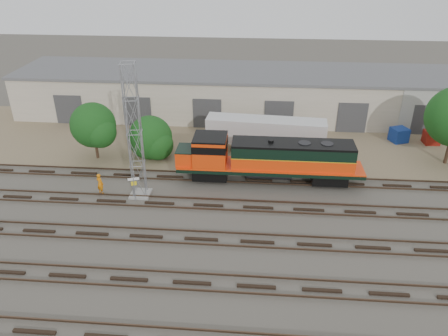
# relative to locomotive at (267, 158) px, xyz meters

# --- Properties ---
(ground) EXTENTS (140.00, 140.00, 0.00)m
(ground) POSITION_rel_locomotive_xyz_m (-0.59, -6.00, -2.24)
(ground) COLOR #47423A
(ground) RESTS_ON ground
(dirt_strip) EXTENTS (80.00, 16.00, 0.02)m
(dirt_strip) POSITION_rel_locomotive_xyz_m (-0.59, 9.00, -2.23)
(dirt_strip) COLOR #726047
(dirt_strip) RESTS_ON ground
(tracks) EXTENTS (80.00, 20.40, 0.28)m
(tracks) POSITION_rel_locomotive_xyz_m (-0.59, -9.00, -2.16)
(tracks) COLOR black
(tracks) RESTS_ON ground
(warehouse) EXTENTS (58.40, 10.40, 5.30)m
(warehouse) POSITION_rel_locomotive_xyz_m (-0.55, 16.98, 0.41)
(warehouse) COLOR beige
(warehouse) RESTS_ON ground
(locomotive) EXTENTS (16.12, 2.83, 3.88)m
(locomotive) POSITION_rel_locomotive_xyz_m (0.00, 0.00, 0.00)
(locomotive) COLOR black
(locomotive) RESTS_ON tracks
(signal_tower) EXTENTS (1.64, 1.64, 11.15)m
(signal_tower) POSITION_rel_locomotive_xyz_m (-10.47, -3.24, 3.18)
(signal_tower) COLOR gray
(signal_tower) RESTS_ON ground
(sign_post) EXTENTS (0.87, 0.32, 2.19)m
(sign_post) POSITION_rel_locomotive_xyz_m (-10.65, -4.21, -0.71)
(sign_post) COLOR gray
(sign_post) RESTS_ON ground
(worker) EXTENTS (0.80, 0.70, 1.84)m
(worker) POSITION_rel_locomotive_xyz_m (-13.87, -3.22, -1.32)
(worker) COLOR orange
(worker) RESTS_ON ground
(semi_trailer) EXTENTS (11.80, 3.24, 3.59)m
(semi_trailer) POSITION_rel_locomotive_xyz_m (0.20, 5.89, 0.01)
(semi_trailer) COLOR silver
(semi_trailer) RESTS_ON ground
(dumpster_blue) EXTENTS (2.04, 1.98, 1.50)m
(dumpster_blue) POSITION_rel_locomotive_xyz_m (14.05, 9.82, -1.49)
(dumpster_blue) COLOR navy
(dumpster_blue) RESTS_ON ground
(dumpster_red) EXTENTS (1.57, 1.48, 1.40)m
(dumpster_red) POSITION_rel_locomotive_xyz_m (17.32, 9.54, -1.54)
(dumpster_red) COLOR maroon
(dumpster_red) RESTS_ON ground
(tree_west) EXTENTS (4.51, 4.29, 5.61)m
(tree_west) POSITION_rel_locomotive_xyz_m (-16.22, 3.17, 1.11)
(tree_west) COLOR #382619
(tree_west) RESTS_ON ground
(tree_mid) EXTENTS (4.54, 4.32, 4.32)m
(tree_mid) POSITION_rel_locomotive_xyz_m (-11.08, 4.20, -0.45)
(tree_mid) COLOR #382619
(tree_mid) RESTS_ON ground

